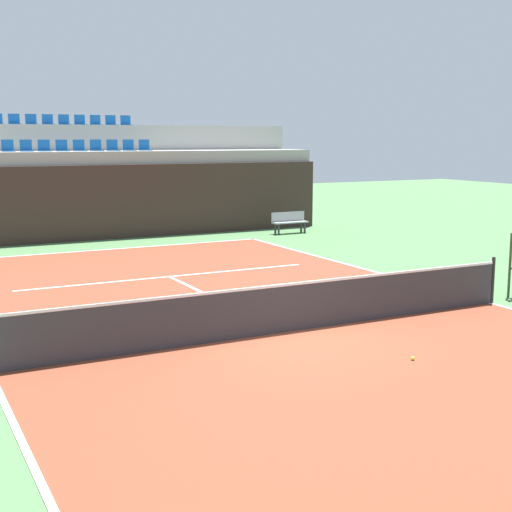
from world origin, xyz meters
The scene contains 14 objects.
ground_plane centered at (0.00, 0.00, 0.00)m, with size 80.00×80.00×0.00m, color #477042.
court_surface centered at (0.00, 0.00, 0.01)m, with size 11.00×24.00×0.01m, color brown.
baseline_far centered at (0.00, 11.95, 0.01)m, with size 11.00×0.10×0.00m, color white.
sideline_right centered at (5.45, 0.00, 0.01)m, with size 0.10×24.00×0.00m, color white.
service_line_far centered at (0.00, 6.40, 0.01)m, with size 8.26×0.10×0.00m, color white.
centre_service_line centered at (0.00, 3.20, 0.01)m, with size 0.10×6.40×0.00m, color white.
back_wall centered at (0.00, 14.56, 1.39)m, with size 19.20×0.30×2.79m, color #33231E.
stands_tier_lower centered at (0.00, 15.91, 1.64)m, with size 19.20×2.40×3.28m, color #9E9E99.
stands_tier_upper centered at (0.00, 18.31, 2.15)m, with size 19.20×2.40×4.30m, color #9E9E99.
seating_row_lower centered at (0.00, 16.00, 3.41)m, with size 5.71×0.44×0.44m.
seating_row_upper centered at (0.00, 18.40, 4.43)m, with size 5.71×0.44×0.44m.
tennis_net centered at (0.00, 0.00, 0.51)m, with size 11.08×0.08×1.07m.
player_bench centered at (7.51, 12.81, 0.51)m, with size 1.50×0.40×0.85m.
tennis_ball_1 centered at (1.06, -2.57, 0.04)m, with size 0.07×0.07×0.07m, color #CCE033.
Camera 1 is at (-6.72, -11.73, 3.75)m, focal length 49.97 mm.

